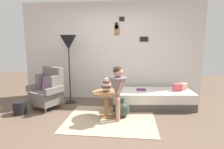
# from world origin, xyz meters

# --- Properties ---
(ground_plane) EXTENTS (12.00, 12.00, 0.00)m
(ground_plane) POSITION_xyz_m (0.00, 0.00, 0.00)
(ground_plane) COLOR brown
(gallery_wall) EXTENTS (4.80, 0.12, 2.60)m
(gallery_wall) POSITION_xyz_m (0.00, 1.95, 1.30)
(gallery_wall) COLOR silver
(gallery_wall) RESTS_ON ground
(rug) EXTENTS (1.79, 1.44, 0.01)m
(rug) POSITION_xyz_m (0.17, 0.47, 0.01)
(rug) COLOR tan
(rug) RESTS_ON ground
(armchair) EXTENTS (0.90, 0.81, 0.97)m
(armchair) POSITION_xyz_m (-1.39, 1.03, 0.44)
(armchair) COLOR olive
(armchair) RESTS_ON ground
(daybed) EXTENTS (1.97, 0.99, 0.40)m
(daybed) POSITION_xyz_m (1.09, 1.35, 0.20)
(daybed) COLOR #4C4742
(daybed) RESTS_ON ground
(pillow_head) EXTENTS (0.20, 0.14, 0.16)m
(pillow_head) POSITION_xyz_m (1.84, 1.54, 0.48)
(pillow_head) COLOR beige
(pillow_head) RESTS_ON daybed
(pillow_mid) EXTENTS (0.21, 0.14, 0.17)m
(pillow_mid) POSITION_xyz_m (1.69, 1.40, 0.49)
(pillow_mid) COLOR #D64C56
(pillow_mid) RESTS_ON daybed
(side_table) EXTENTS (0.58, 0.58, 0.54)m
(side_table) POSITION_xyz_m (0.07, 0.62, 0.39)
(side_table) COLOR #9E7042
(side_table) RESTS_ON ground
(vase_striped) EXTENTS (0.20, 0.20, 0.29)m
(vase_striped) POSITION_xyz_m (0.07, 0.63, 0.66)
(vase_striped) COLOR brown
(vase_striped) RESTS_ON side_table
(floor_lamp) EXTENTS (0.40, 0.40, 1.73)m
(floor_lamp) POSITION_xyz_m (-0.99, 1.44, 1.49)
(floor_lamp) COLOR black
(floor_lamp) RESTS_ON ground
(person_child) EXTENTS (0.34, 0.34, 1.11)m
(person_child) POSITION_xyz_m (0.32, 0.44, 0.70)
(person_child) COLOR tan
(person_child) RESTS_ON ground
(book_on_daybed) EXTENTS (0.24, 0.19, 0.03)m
(book_on_daybed) POSITION_xyz_m (0.82, 1.37, 0.42)
(book_on_daybed) COLOR #5E3560
(book_on_daybed) RESTS_ON daybed
(demijohn_near) EXTENTS (0.32, 0.32, 0.41)m
(demijohn_near) POSITION_xyz_m (0.40, 0.65, 0.17)
(demijohn_near) COLOR #2D3D33
(demijohn_near) RESTS_ON ground
(magazine_basket) EXTENTS (0.28, 0.28, 0.28)m
(magazine_basket) POSITION_xyz_m (-1.84, 0.56, 0.14)
(magazine_basket) COLOR black
(magazine_basket) RESTS_ON ground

